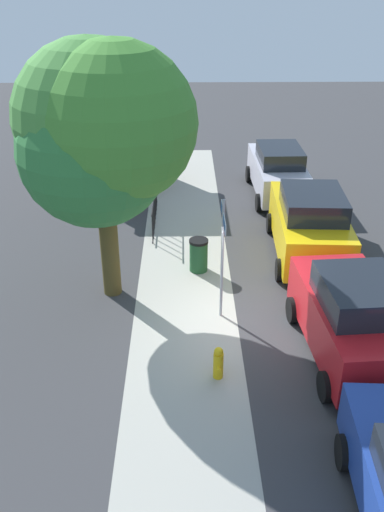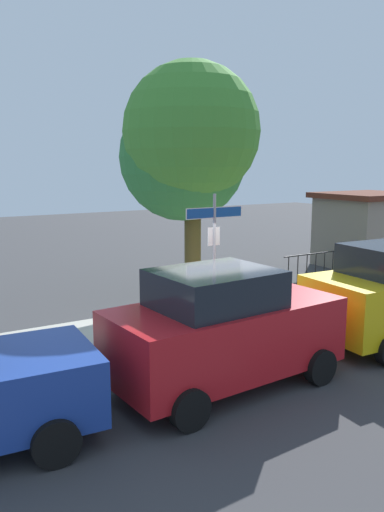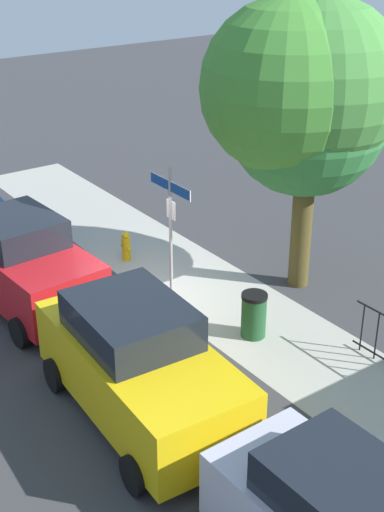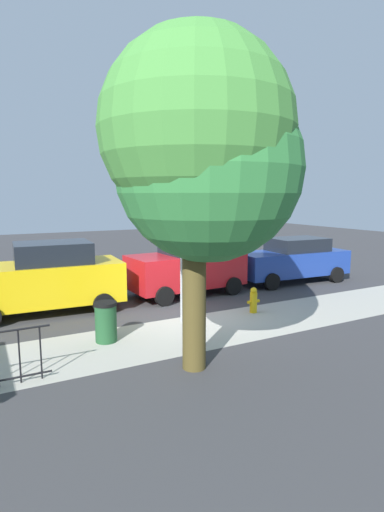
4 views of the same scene
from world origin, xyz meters
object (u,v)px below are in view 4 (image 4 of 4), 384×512
shade_tree (203,148)px  street_sign (181,246)px  car_red (187,266)px  trash_bin (106,322)px  car_yellow (46,278)px  fire_hydrant (253,300)px  car_blue (292,260)px

shade_tree → street_sign: bearing=-108.3°
shade_tree → car_red: size_ratio=1.56×
street_sign → car_red: 3.42m
street_sign → trash_bin: 2.89m
car_red → car_yellow: size_ratio=0.91×
car_red → trash_bin: car_red is taller
shade_tree → car_yellow: (2.22, -5.63, -3.37)m
car_red → car_yellow: car_yellow is taller
car_red → fire_hydrant: bearing=99.4°
car_yellow → shade_tree: bearing=114.6°
car_yellow → trash_bin: car_yellow is taller
street_sign → car_blue: size_ratio=0.66×
shade_tree → trash_bin: size_ratio=6.69×
fire_hydrant → trash_bin: bearing=3.7°
car_blue → car_yellow: (9.60, -0.12, 0.14)m
fire_hydrant → trash_bin: 4.66m
shade_tree → trash_bin: shade_tree is taller
fire_hydrant → trash_bin: (4.64, 0.30, 0.11)m
car_red → trash_bin: bearing=35.9°
car_blue → car_red: car_red is taller
shade_tree → fire_hydrant: size_ratio=8.41×
car_red → trash_bin: size_ratio=4.30×
street_sign → car_red: bearing=-120.5°
car_yellow → fire_hydrant: bearing=154.4°
car_blue → car_yellow: car_yellow is taller
car_blue → trash_bin: 9.32m
street_sign → fire_hydrant: (-2.34, 0.20, -1.78)m
street_sign → trash_bin: (2.31, 0.50, -1.67)m
shade_tree → car_blue: size_ratio=1.37×
car_yellow → trash_bin: (-0.85, 3.30, -0.56)m
car_yellow → fire_hydrant: car_yellow is taller
car_blue → car_yellow: bearing=2.7°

